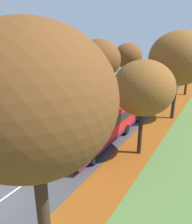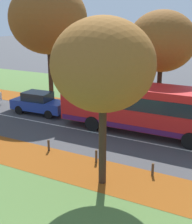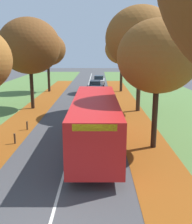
{
  "view_description": "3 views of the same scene",
  "coord_description": "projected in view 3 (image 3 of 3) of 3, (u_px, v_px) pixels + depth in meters",
  "views": [
    {
      "loc": [
        9.91,
        -5.73,
        8.89
      ],
      "look_at": [
        -0.49,
        11.92,
        1.86
      ],
      "focal_mm": 35.0,
      "sensor_mm": 36.0,
      "label": 1
    },
    {
      "loc": [
        -16.13,
        3.45,
        7.13
      ],
      "look_at": [
        -0.1,
        11.9,
        1.41
      ],
      "focal_mm": 50.0,
      "sensor_mm": 36.0,
      "label": 2
    },
    {
      "loc": [
        1.61,
        -5.4,
        5.73
      ],
      "look_at": [
        1.47,
        12.89,
        1.38
      ],
      "focal_mm": 42.0,
      "sensor_mm": 36.0,
      "label": 3
    }
  ],
  "objects": [
    {
      "name": "leaf_litter_right",
      "position": [
        137.0,
        126.0,
        20.17
      ],
      "size": [
        2.8,
        60.0,
        0.0
      ],
      "primitive_type": "cube",
      "color": "#8C4714",
      "rests_on": "grass_verge_right"
    },
    {
      "name": "car_white_following",
      "position": [
        96.0,
        94.0,
        29.76
      ],
      "size": [
        1.91,
        4.27,
        1.62
      ],
      "color": "silver",
      "rests_on": "ground"
    },
    {
      "name": "bollard_fifth",
      "position": [
        15.0,
        139.0,
        16.32
      ],
      "size": [
        0.12,
        0.12,
        0.67
      ],
      "primitive_type": "cylinder",
      "color": "#4C3823",
      "rests_on": "ground"
    },
    {
      "name": "tree_left_mid",
      "position": [
        29.0,
        46.0,
        24.89
      ],
      "size": [
        5.88,
        5.88,
        8.72
      ],
      "color": "black",
      "rests_on": "ground"
    },
    {
      "name": "road_centre_line",
      "position": [
        82.0,
        109.0,
        26.04
      ],
      "size": [
        0.12,
        80.0,
        0.01
      ],
      "primitive_type": "cube",
      "color": "silver",
      "rests_on": "ground"
    },
    {
      "name": "car_blue_lead",
      "position": [
        98.0,
        106.0,
        23.48
      ],
      "size": [
        1.94,
        4.28,
        1.62
      ],
      "color": "#233D9E",
      "rests_on": "ground"
    },
    {
      "name": "tree_right_far",
      "position": [
        122.0,
        49.0,
        35.75
      ],
      "size": [
        4.6,
        4.6,
        7.93
      ],
      "color": "#382619",
      "rests_on": "ground"
    },
    {
      "name": "bus",
      "position": [
        95.0,
        120.0,
        15.39
      ],
      "size": [
        2.72,
        10.41,
        2.98
      ],
      "color": "red",
      "rests_on": "ground"
    },
    {
      "name": "car_silver_fourth_in_line",
      "position": [
        99.0,
        81.0,
        42.94
      ],
      "size": [
        1.93,
        4.27,
        1.62
      ],
      "color": "#B7BABF",
      "rests_on": "ground"
    },
    {
      "name": "bollard_sixth",
      "position": [
        27.0,
        126.0,
        19.16
      ],
      "size": [
        0.12,
        0.12,
        0.64
      ],
      "primitive_type": "cylinder",
      "color": "#4C3823",
      "rests_on": "ground"
    },
    {
      "name": "grass_verge_right",
      "position": [
        174.0,
        109.0,
        25.97
      ],
      "size": [
        12.0,
        90.0,
        0.01
      ],
      "primitive_type": "cube",
      "color": "#517538",
      "rests_on": "ground"
    },
    {
      "name": "tree_right_mid",
      "position": [
        140.0,
        38.0,
        23.69
      ],
      "size": [
        6.38,
        6.38,
        9.62
      ],
      "color": "#382619",
      "rests_on": "ground"
    },
    {
      "name": "tree_right_near",
      "position": [
        158.0,
        57.0,
        14.59
      ],
      "size": [
        4.58,
        4.58,
        7.43
      ],
      "color": "black",
      "rests_on": "ground"
    },
    {
      "name": "leaf_litter_left",
      "position": [
        18.0,
        126.0,
        20.24
      ],
      "size": [
        2.8,
        60.0,
        0.0
      ],
      "primitive_type": "cube",
      "color": "#8C4714",
      "rests_on": "grass_verge_left"
    },
    {
      "name": "car_grey_third_in_line",
      "position": [
        95.0,
        86.0,
        36.0
      ],
      "size": [
        1.85,
        4.23,
        1.62
      ],
      "color": "slate",
      "rests_on": "ground"
    },
    {
      "name": "tree_left_far",
      "position": [
        48.0,
        49.0,
        35.63
      ],
      "size": [
        4.92,
        4.92,
        8.01
      ],
      "color": "black",
      "rests_on": "ground"
    }
  ]
}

